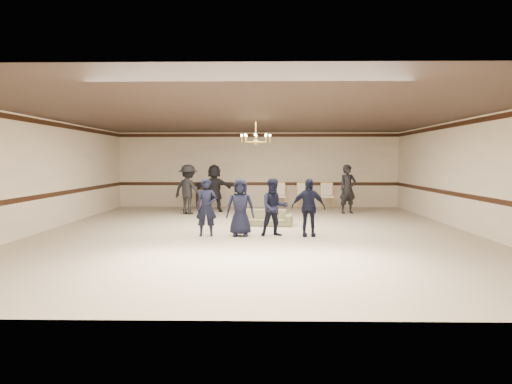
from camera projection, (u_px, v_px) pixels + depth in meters
The scene contains 16 objects.
room at pixel (255, 175), 12.57m from camera, with size 12.01×14.01×3.21m.
chair_rail at pixel (258, 184), 19.58m from camera, with size 12.00×0.02×0.14m, color black.
crown_molding at pixel (258, 135), 19.44m from camera, with size 12.00×0.02×0.14m, color black.
chandelier at pixel (256, 131), 13.48m from camera, with size 0.94×0.94×0.89m, color gold, non-canonical shape.
boy_a at pixel (206, 207), 12.05m from camera, with size 0.56×0.37×1.53m, color black.
boy_b at pixel (240, 207), 12.04m from camera, with size 0.75×0.49×1.53m, color black.
boy_c at pixel (274, 207), 12.02m from camera, with size 0.74×0.58×1.53m, color black.
boy_d at pixel (308, 207), 12.01m from camera, with size 0.90×0.37×1.53m, color black.
settee at pixel (265, 217), 14.04m from camera, with size 1.68×0.66×0.49m, color #646243.
adult_left at pixel (188, 189), 16.96m from camera, with size 1.19×0.69×1.85m, color black.
adult_mid at pixel (214, 188), 17.64m from camera, with size 1.71×0.55×1.85m, color black.
adult_right at pixel (348, 189), 17.15m from camera, with size 0.67×0.44×1.85m, color black.
banquet_chair_left at pixel (279, 196), 18.85m from camera, with size 0.51×0.51×1.06m, color #F3E8CC, non-canonical shape.
banquet_chair_mid at pixel (303, 196), 18.83m from camera, with size 0.51×0.51×1.06m, color #F3E8CC, non-canonical shape.
banquet_chair_right at pixel (327, 196), 18.81m from camera, with size 0.51×0.51×1.06m, color #F3E8CC, non-canonical shape.
console_table at pixel (208, 198), 19.10m from camera, with size 1.00×0.42×0.84m, color black.
Camera 1 is at (0.24, -12.57, 2.01)m, focal length 31.90 mm.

